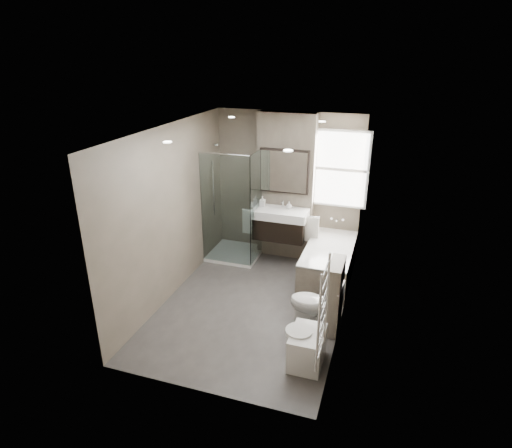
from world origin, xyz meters
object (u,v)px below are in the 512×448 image
at_px(bathtub, 329,261).
at_px(toilet, 315,304).
at_px(bidet, 307,347).
at_px(vanity, 280,224).

distance_m(bathtub, toilet, 1.40).
xyz_separation_m(bathtub, bidet, (0.09, -2.17, -0.09)).
relative_size(vanity, bidet, 1.70).
bearing_deg(toilet, bathtub, -174.19).
relative_size(vanity, bathtub, 0.59).
height_order(vanity, bathtub, vanity).
xyz_separation_m(toilet, bidet, (0.04, -0.76, -0.13)).
distance_m(vanity, bidet, 2.74).
relative_size(bathtub, bidet, 2.86).
bearing_deg(toilet, bidet, 7.26).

